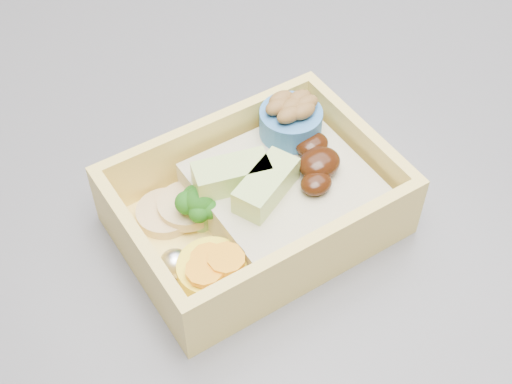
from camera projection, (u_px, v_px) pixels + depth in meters
bento_box at (262, 198)px, 0.46m from camera, size 0.18×0.13×0.06m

